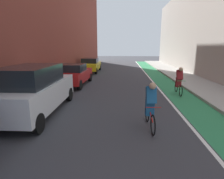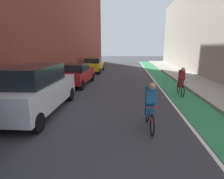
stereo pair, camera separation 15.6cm
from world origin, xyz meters
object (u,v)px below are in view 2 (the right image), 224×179
object	(u,v)px
cyclist_trailing	(181,80)
parked_suv_white	(35,89)
parked_sedan_yellow_cab	(93,65)
cyclist_mid	(150,105)
parked_sedan_red	(75,74)

from	to	relation	value
cyclist_trailing	parked_suv_white	bearing A→B (deg)	-152.05
parked_sedan_yellow_cab	cyclist_mid	distance (m)	14.72
parked_sedan_yellow_cab	cyclist_trailing	size ratio (longest dim) A/B	2.77
parked_sedan_yellow_cab	cyclist_mid	world-z (taller)	cyclist_mid
cyclist_mid	parked_sedan_yellow_cab	bearing A→B (deg)	107.95
cyclist_mid	cyclist_trailing	bearing A→B (deg)	63.86
parked_sedan_yellow_cab	cyclist_trailing	distance (m)	11.54
parked_suv_white	cyclist_mid	xyz separation A→B (m)	(4.54, -1.09, -0.21)
parked_sedan_yellow_cab	cyclist_trailing	xyz separation A→B (m)	(6.86, -9.28, 0.06)
parked_suv_white	cyclist_mid	distance (m)	4.67
parked_suv_white	parked_sedan_yellow_cab	xyz separation A→B (m)	(-0.00, 12.91, -0.23)
parked_sedan_red	cyclist_trailing	bearing A→B (deg)	-17.62
parked_suv_white	cyclist_trailing	size ratio (longest dim) A/B	2.86
parked_sedan_yellow_cab	cyclist_mid	bearing A→B (deg)	-72.05
cyclist_mid	cyclist_trailing	world-z (taller)	cyclist_mid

